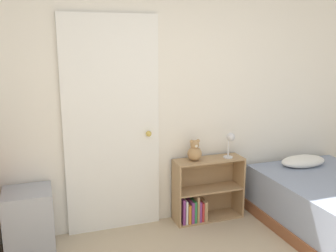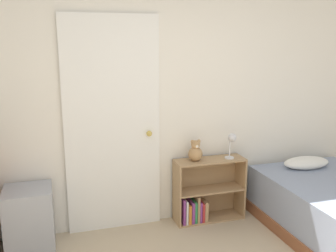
{
  "view_description": "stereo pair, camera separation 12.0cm",
  "coord_description": "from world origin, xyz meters",
  "px_view_note": "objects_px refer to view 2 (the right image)",
  "views": [
    {
      "loc": [
        -1.0,
        -1.34,
        1.82
      ],
      "look_at": [
        0.11,
        1.86,
        1.06
      ],
      "focal_mm": 40.0,
      "sensor_mm": 36.0,
      "label": 1
    },
    {
      "loc": [
        -0.88,
        -1.38,
        1.82
      ],
      "look_at": [
        0.11,
        1.86,
        1.06
      ],
      "focal_mm": 40.0,
      "sensor_mm": 36.0,
      "label": 2
    }
  ],
  "objects_px": {
    "storage_bin": "(30,219)",
    "desk_lamp": "(232,141)",
    "bookshelf": "(203,195)",
    "teddy_bear": "(195,152)"
  },
  "relations": [
    {
      "from": "bookshelf",
      "to": "teddy_bear",
      "type": "height_order",
      "value": "teddy_bear"
    },
    {
      "from": "storage_bin",
      "to": "desk_lamp",
      "type": "distance_m",
      "value": 2.05
    },
    {
      "from": "storage_bin",
      "to": "desk_lamp",
      "type": "xyz_separation_m",
      "value": [
        1.97,
        0.04,
        0.55
      ]
    },
    {
      "from": "bookshelf",
      "to": "desk_lamp",
      "type": "bearing_deg",
      "value": -8.81
    },
    {
      "from": "bookshelf",
      "to": "desk_lamp",
      "type": "height_order",
      "value": "desk_lamp"
    },
    {
      "from": "storage_bin",
      "to": "bookshelf",
      "type": "relative_size",
      "value": 0.79
    },
    {
      "from": "storage_bin",
      "to": "bookshelf",
      "type": "bearing_deg",
      "value": 2.74
    },
    {
      "from": "teddy_bear",
      "to": "storage_bin",
      "type": "bearing_deg",
      "value": -177.38
    },
    {
      "from": "teddy_bear",
      "to": "desk_lamp",
      "type": "bearing_deg",
      "value": -5.24
    },
    {
      "from": "storage_bin",
      "to": "teddy_bear",
      "type": "distance_m",
      "value": 1.66
    }
  ]
}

